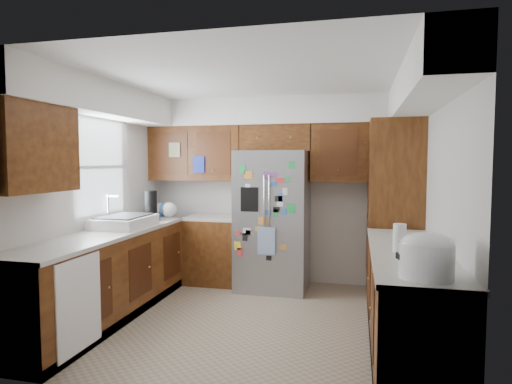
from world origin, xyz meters
The scene contains 12 objects.
floor centered at (0.00, 0.00, 0.00)m, with size 3.60×3.60×0.00m, color tan.
room_shell centered at (-0.11, 0.36, 1.82)m, with size 3.64×3.24×2.52m.
left_counter_run centered at (-1.36, 0.03, 0.43)m, with size 1.36×3.20×0.92m.
right_counter_run centered at (1.50, -0.47, 0.42)m, with size 0.63×2.25×0.92m.
pantry centered at (1.50, 1.15, 1.07)m, with size 0.60×0.90×2.15m, color #3D1B0B.
fridge centered at (0.00, 1.20, 0.90)m, with size 0.90×0.79×1.80m.
bridge_cabinet centered at (0.00, 1.43, 1.98)m, with size 0.96×0.34×0.35m, color #3D1B0B.
fridge_top_items centered at (-0.14, 1.43, 2.27)m, with size 0.72×0.30×0.27m.
sink_assembly centered at (-1.50, 0.10, 0.99)m, with size 0.52×0.70×0.37m.
left_counter_clutter centered at (-1.45, 0.86, 1.05)m, with size 0.36×0.83×0.38m.
rice_cooker centered at (1.50, -1.38, 1.07)m, with size 0.35×0.34×0.30m.
paper_towel centered at (1.41, -0.60, 1.04)m, with size 0.10×0.10×0.24m, color white.
Camera 1 is at (1.07, -4.23, 1.66)m, focal length 30.00 mm.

